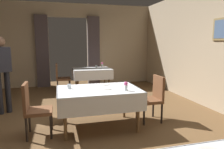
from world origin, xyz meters
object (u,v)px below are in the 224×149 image
at_px(glass_mid_b, 69,86).
at_px(plate_mid_d, 107,89).
at_px(chair_mid_right, 153,96).
at_px(plate_mid_c, 104,84).
at_px(glass_far_b, 96,66).
at_px(flower_vase_far, 102,65).
at_px(flower_vase_mid, 126,86).
at_px(dining_table_mid, 99,94).
at_px(dining_table_far, 92,72).
at_px(chair_mid_left, 34,107).
at_px(chair_far_left, 61,76).
at_px(person_waiter_by_doorway, 2,69).

bearing_deg(glass_mid_b, plate_mid_d, -15.81).
xyz_separation_m(chair_mid_right, plate_mid_d, (-0.99, -0.11, 0.24)).
distance_m(plate_mid_c, glass_far_b, 2.92).
bearing_deg(flower_vase_far, flower_vase_mid, -94.59).
relative_size(dining_table_mid, dining_table_far, 1.22).
bearing_deg(dining_table_mid, chair_mid_right, 2.83).
distance_m(flower_vase_mid, glass_far_b, 3.52).
height_order(chair_mid_left, flower_vase_mid, chair_mid_left).
bearing_deg(plate_mid_d, flower_vase_far, 79.45).
xyz_separation_m(chair_mid_right, chair_mid_left, (-2.27, -0.13, 0.00)).
distance_m(dining_table_mid, flower_vase_mid, 0.55).
xyz_separation_m(plate_mid_c, glass_far_b, (0.37, 2.90, 0.03)).
bearing_deg(glass_mid_b, flower_vase_mid, -23.37).
relative_size(dining_table_far, chair_mid_left, 1.33).
distance_m(plate_mid_c, plate_mid_d, 0.39).
height_order(chair_far_left, glass_far_b, chair_far_left).
bearing_deg(plate_mid_c, flower_vase_far, 78.79).
relative_size(chair_mid_right, plate_mid_d, 4.82).
bearing_deg(glass_far_b, plate_mid_c, -97.36).
bearing_deg(dining_table_far, person_waiter_by_doorway, -144.25).
distance_m(dining_table_far, plate_mid_c, 2.64).
xyz_separation_m(chair_mid_left, person_waiter_by_doorway, (-0.78, 1.40, 0.51)).
relative_size(glass_mid_b, glass_far_b, 1.07).
xyz_separation_m(dining_table_mid, glass_far_b, (0.56, 3.24, 0.14)).
relative_size(dining_table_mid, person_waiter_by_doorway, 0.87).
height_order(glass_mid_b, person_waiter_by_doorway, person_waiter_by_doorway).
distance_m(chair_mid_right, glass_far_b, 3.24).
height_order(dining_table_mid, plate_mid_d, plate_mid_d).
distance_m(dining_table_far, flower_vase_mid, 3.26).
bearing_deg(chair_mid_right, glass_mid_b, 177.32).
relative_size(flower_vase_mid, glass_far_b, 2.02).
relative_size(chair_mid_left, glass_far_b, 11.36).
height_order(chair_mid_right, chair_mid_left, same).
bearing_deg(chair_mid_right, glass_far_b, 100.28).
relative_size(chair_far_left, glass_far_b, 11.36).
height_order(dining_table_far, person_waiter_by_doorway, person_waiter_by_doorway).
bearing_deg(glass_far_b, chair_far_left, -171.85).
xyz_separation_m(chair_far_left, glass_mid_b, (0.11, -2.93, 0.28)).
height_order(chair_mid_right, person_waiter_by_doorway, person_waiter_by_doorway).
bearing_deg(glass_far_b, plate_mid_d, -97.22).
bearing_deg(glass_far_b, flower_vase_far, -68.10).
relative_size(flower_vase_mid, plate_mid_d, 0.86).
xyz_separation_m(chair_far_left, flower_vase_mid, (1.07, -3.35, 0.32)).
height_order(dining_table_far, plate_mid_d, plate_mid_d).
relative_size(dining_table_mid, glass_mid_b, 17.19).
bearing_deg(glass_far_b, person_waiter_by_doorway, -142.41).
height_order(chair_mid_right, chair_far_left, same).
xyz_separation_m(dining_table_mid, glass_mid_b, (-0.52, 0.13, 0.14)).
distance_m(chair_far_left, flower_vase_mid, 3.53).
xyz_separation_m(dining_table_mid, dining_table_far, (0.36, 2.97, -0.01)).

